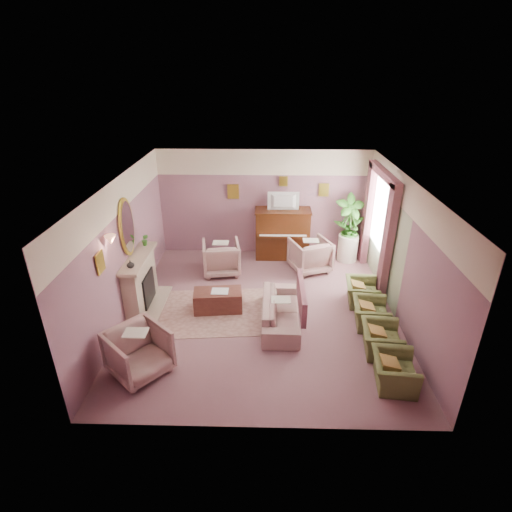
{
  "coord_description": "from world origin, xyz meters",
  "views": [
    {
      "loc": [
        0.05,
        -7.1,
        4.71
      ],
      "look_at": [
        -0.14,
        0.4,
        1.1
      ],
      "focal_mm": 28.0,
      "sensor_mm": 36.0,
      "label": 1
    }
  ],
  "objects_px": {
    "floral_armchair_right": "(310,254)",
    "television": "(283,200)",
    "floral_armchair_front": "(138,350)",
    "olive_chair_d": "(362,289)",
    "olive_chair_b": "(381,336)",
    "piano": "(282,234)",
    "floral_armchair_left": "(221,256)",
    "olive_chair_a": "(395,367)",
    "olive_chair_c": "(371,310)",
    "coffee_table": "(218,300)",
    "side_table": "(348,248)",
    "sofa": "(281,306)"
  },
  "relations": [
    {
      "from": "olive_chair_c",
      "to": "floral_armchair_front",
      "type": "bearing_deg",
      "value": -160.55
    },
    {
      "from": "floral_armchair_front",
      "to": "olive_chair_a",
      "type": "bearing_deg",
      "value": -2.31
    },
    {
      "from": "olive_chair_b",
      "to": "olive_chair_d",
      "type": "height_order",
      "value": "same"
    },
    {
      "from": "floral_armchair_front",
      "to": "olive_chair_b",
      "type": "bearing_deg",
      "value": 8.89
    },
    {
      "from": "floral_armchair_front",
      "to": "olive_chair_d",
      "type": "relative_size",
      "value": 1.16
    },
    {
      "from": "television",
      "to": "olive_chair_a",
      "type": "bearing_deg",
      "value": -70.71
    },
    {
      "from": "olive_chair_c",
      "to": "side_table",
      "type": "relative_size",
      "value": 1.13
    },
    {
      "from": "floral_armchair_front",
      "to": "olive_chair_c",
      "type": "relative_size",
      "value": 1.16
    },
    {
      "from": "coffee_table",
      "to": "floral_armchair_front",
      "type": "relative_size",
      "value": 1.09
    },
    {
      "from": "television",
      "to": "side_table",
      "type": "bearing_deg",
      "value": -3.84
    },
    {
      "from": "sofa",
      "to": "olive_chair_b",
      "type": "bearing_deg",
      "value": -25.88
    },
    {
      "from": "olive_chair_d",
      "to": "floral_armchair_left",
      "type": "bearing_deg",
      "value": 157.41
    },
    {
      "from": "coffee_table",
      "to": "floral_armchair_front",
      "type": "distance_m",
      "value": 2.23
    },
    {
      "from": "olive_chair_b",
      "to": "piano",
      "type": "bearing_deg",
      "value": 112.71
    },
    {
      "from": "olive_chair_c",
      "to": "side_table",
      "type": "distance_m",
      "value": 2.94
    },
    {
      "from": "floral_armchair_right",
      "to": "olive_chair_a",
      "type": "distance_m",
      "value": 4.09
    },
    {
      "from": "piano",
      "to": "floral_armchair_front",
      "type": "height_order",
      "value": "piano"
    },
    {
      "from": "floral_armchair_right",
      "to": "olive_chair_b",
      "type": "xyz_separation_m",
      "value": [
        0.98,
        -3.15,
        -0.12
      ]
    },
    {
      "from": "television",
      "to": "floral_armchair_front",
      "type": "distance_m",
      "value": 5.31
    },
    {
      "from": "piano",
      "to": "olive_chair_a",
      "type": "distance_m",
      "value": 5.03
    },
    {
      "from": "floral_armchair_front",
      "to": "olive_chair_c",
      "type": "bearing_deg",
      "value": 19.45
    },
    {
      "from": "olive_chair_c",
      "to": "sofa",
      "type": "bearing_deg",
      "value": 178.7
    },
    {
      "from": "floral_armchair_left",
      "to": "floral_armchair_front",
      "type": "bearing_deg",
      "value": -105.38
    },
    {
      "from": "floral_armchair_right",
      "to": "side_table",
      "type": "xyz_separation_m",
      "value": [
        1.05,
        0.61,
        -0.11
      ]
    },
    {
      "from": "floral_armchair_front",
      "to": "olive_chair_b",
      "type": "xyz_separation_m",
      "value": [
        4.17,
        0.65,
        -0.12
      ]
    },
    {
      "from": "olive_chair_c",
      "to": "olive_chair_d",
      "type": "distance_m",
      "value": 0.82
    },
    {
      "from": "floral_armchair_left",
      "to": "olive_chair_d",
      "type": "bearing_deg",
      "value": -22.59
    },
    {
      "from": "olive_chair_d",
      "to": "olive_chair_a",
      "type": "bearing_deg",
      "value": -90.0
    },
    {
      "from": "coffee_table",
      "to": "olive_chair_b",
      "type": "distance_m",
      "value": 3.33
    },
    {
      "from": "television",
      "to": "floral_armchair_left",
      "type": "xyz_separation_m",
      "value": [
        -1.53,
        -0.92,
        -1.14
      ]
    },
    {
      "from": "television",
      "to": "olive_chair_c",
      "type": "xyz_separation_m",
      "value": [
        1.64,
        -3.06,
        -1.26
      ]
    },
    {
      "from": "olive_chair_a",
      "to": "olive_chair_c",
      "type": "height_order",
      "value": "same"
    },
    {
      "from": "piano",
      "to": "floral_armchair_left",
      "type": "distance_m",
      "value": 1.82
    },
    {
      "from": "floral_armchair_right",
      "to": "sofa",
      "type": "bearing_deg",
      "value": -109.17
    },
    {
      "from": "sofa",
      "to": "side_table",
      "type": "height_order",
      "value": "sofa"
    },
    {
      "from": "olive_chair_a",
      "to": "olive_chair_d",
      "type": "distance_m",
      "value": 2.46
    },
    {
      "from": "floral_armchair_right",
      "to": "television",
      "type": "bearing_deg",
      "value": 132.76
    },
    {
      "from": "floral_armchair_left",
      "to": "olive_chair_a",
      "type": "relative_size",
      "value": 1.16
    },
    {
      "from": "television",
      "to": "olive_chair_c",
      "type": "relative_size",
      "value": 1.02
    },
    {
      "from": "olive_chair_c",
      "to": "olive_chair_a",
      "type": "bearing_deg",
      "value": -90.0
    },
    {
      "from": "floral_armchair_left",
      "to": "side_table",
      "type": "xyz_separation_m",
      "value": [
        3.25,
        0.8,
        -0.11
      ]
    },
    {
      "from": "piano",
      "to": "floral_armchair_left",
      "type": "bearing_deg",
      "value": -147.75
    },
    {
      "from": "floral_armchair_front",
      "to": "olive_chair_d",
      "type": "bearing_deg",
      "value": 28.8
    },
    {
      "from": "television",
      "to": "floral_armchair_right",
      "type": "distance_m",
      "value": 1.51
    },
    {
      "from": "olive_chair_b",
      "to": "television",
      "type": "bearing_deg",
      "value": 112.97
    },
    {
      "from": "coffee_table",
      "to": "olive_chair_c",
      "type": "relative_size",
      "value": 1.27
    },
    {
      "from": "television",
      "to": "floral_armchair_right",
      "type": "xyz_separation_m",
      "value": [
        0.67,
        -0.72,
        -1.14
      ]
    },
    {
      "from": "floral_armchair_left",
      "to": "olive_chair_d",
      "type": "relative_size",
      "value": 1.16
    },
    {
      "from": "side_table",
      "to": "olive_chair_b",
      "type": "bearing_deg",
      "value": -91.17
    },
    {
      "from": "olive_chair_c",
      "to": "floral_armchair_left",
      "type": "bearing_deg",
      "value": 146.01
    }
  ]
}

